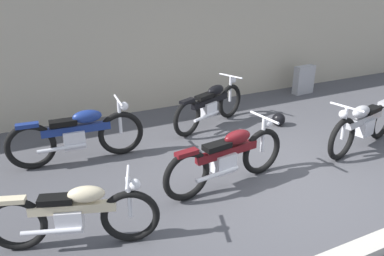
{
  "coord_description": "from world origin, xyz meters",
  "views": [
    {
      "loc": [
        -3.43,
        -4.03,
        2.95
      ],
      "look_at": [
        -0.88,
        1.15,
        0.55
      ],
      "focal_mm": 35.75,
      "sensor_mm": 36.0,
      "label": 1
    }
  ],
  "objects_px": {
    "helmet": "(279,119)",
    "motorcycle_black": "(211,105)",
    "motorcycle_silver": "(363,125)",
    "motorcycle_cream": "(75,215)",
    "motorcycle_maroon": "(228,157)",
    "motorcycle_blue": "(78,135)",
    "stone_marker": "(304,80)"
  },
  "relations": [
    {
      "from": "motorcycle_cream",
      "to": "motorcycle_silver",
      "type": "bearing_deg",
      "value": 24.09
    },
    {
      "from": "motorcycle_maroon",
      "to": "motorcycle_cream",
      "type": "bearing_deg",
      "value": -177.29
    },
    {
      "from": "motorcycle_blue",
      "to": "helmet",
      "type": "bearing_deg",
      "value": 1.33
    },
    {
      "from": "motorcycle_silver",
      "to": "motorcycle_blue",
      "type": "xyz_separation_m",
      "value": [
        -4.54,
        1.7,
        0.02
      ]
    },
    {
      "from": "stone_marker",
      "to": "helmet",
      "type": "relative_size",
      "value": 2.67
    },
    {
      "from": "helmet",
      "to": "motorcycle_silver",
      "type": "height_order",
      "value": "motorcycle_silver"
    },
    {
      "from": "stone_marker",
      "to": "motorcycle_silver",
      "type": "distance_m",
      "value": 3.27
    },
    {
      "from": "helmet",
      "to": "motorcycle_blue",
      "type": "relative_size",
      "value": 0.12
    },
    {
      "from": "motorcycle_black",
      "to": "motorcycle_blue",
      "type": "distance_m",
      "value": 2.7
    },
    {
      "from": "stone_marker",
      "to": "motorcycle_maroon",
      "type": "xyz_separation_m",
      "value": [
        -4.08,
        -3.03,
        0.1
      ]
    },
    {
      "from": "stone_marker",
      "to": "motorcycle_silver",
      "type": "bearing_deg",
      "value": -113.74
    },
    {
      "from": "motorcycle_maroon",
      "to": "motorcycle_silver",
      "type": "bearing_deg",
      "value": -6.42
    },
    {
      "from": "motorcycle_silver",
      "to": "stone_marker",
      "type": "bearing_deg",
      "value": -126.9
    },
    {
      "from": "motorcycle_black",
      "to": "motorcycle_blue",
      "type": "bearing_deg",
      "value": 166.44
    },
    {
      "from": "motorcycle_maroon",
      "to": "motorcycle_blue",
      "type": "bearing_deg",
      "value": 128.44
    },
    {
      "from": "helmet",
      "to": "motorcycle_blue",
      "type": "distance_m",
      "value": 3.94
    },
    {
      "from": "helmet",
      "to": "motorcycle_black",
      "type": "bearing_deg",
      "value": 154.22
    },
    {
      "from": "motorcycle_black",
      "to": "motorcycle_cream",
      "type": "relative_size",
      "value": 1.05
    },
    {
      "from": "motorcycle_black",
      "to": "helmet",
      "type": "bearing_deg",
      "value": -47.94
    },
    {
      "from": "helmet",
      "to": "motorcycle_black",
      "type": "xyz_separation_m",
      "value": [
        -1.25,
        0.6,
        0.31
      ]
    },
    {
      "from": "motorcycle_maroon",
      "to": "motorcycle_cream",
      "type": "relative_size",
      "value": 1.14
    },
    {
      "from": "helmet",
      "to": "motorcycle_cream",
      "type": "height_order",
      "value": "motorcycle_cream"
    },
    {
      "from": "motorcycle_silver",
      "to": "motorcycle_cream",
      "type": "height_order",
      "value": "motorcycle_silver"
    },
    {
      "from": "helmet",
      "to": "motorcycle_silver",
      "type": "bearing_deg",
      "value": -67.38
    },
    {
      "from": "motorcycle_blue",
      "to": "motorcycle_maroon",
      "type": "bearing_deg",
      "value": -40.07
    },
    {
      "from": "stone_marker",
      "to": "motorcycle_maroon",
      "type": "distance_m",
      "value": 5.08
    },
    {
      "from": "motorcycle_silver",
      "to": "motorcycle_cream",
      "type": "xyz_separation_m",
      "value": [
        -4.99,
        -0.43,
        -0.04
      ]
    },
    {
      "from": "motorcycle_black",
      "to": "motorcycle_silver",
      "type": "bearing_deg",
      "value": -70.42
    },
    {
      "from": "motorcycle_maroon",
      "to": "motorcycle_blue",
      "type": "relative_size",
      "value": 0.96
    },
    {
      "from": "motorcycle_cream",
      "to": "helmet",
      "type": "bearing_deg",
      "value": 42.97
    },
    {
      "from": "motorcycle_maroon",
      "to": "stone_marker",
      "type": "bearing_deg",
      "value": 29.37
    },
    {
      "from": "motorcycle_blue",
      "to": "motorcycle_cream",
      "type": "relative_size",
      "value": 1.19
    }
  ]
}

